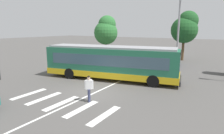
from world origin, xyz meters
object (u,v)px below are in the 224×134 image
object	(u,v)px
parked_car_teal	(148,59)
background_tree_left	(106,30)
pedestrian_crossing_street	(89,87)
background_tree_right	(185,27)
city_transit_bus	(110,62)
twin_arm_street_lamp	(179,21)
parked_car_blue	(170,60)
parked_car_red	(130,57)

from	to	relation	value
parked_car_teal	background_tree_left	distance (m)	10.68
pedestrian_crossing_street	background_tree_right	world-z (taller)	background_tree_right
city_transit_bus	parked_car_teal	bearing A→B (deg)	89.20
pedestrian_crossing_street	twin_arm_street_lamp	world-z (taller)	twin_arm_street_lamp
city_transit_bus	background_tree_right	size ratio (longest dim) A/B	1.78
parked_car_teal	twin_arm_street_lamp	bearing A→B (deg)	-24.98
pedestrian_crossing_street	parked_car_blue	bearing A→B (deg)	86.43
city_transit_bus	parked_car_blue	xyz separation A→B (m)	(2.78, 9.51, -0.82)
twin_arm_street_lamp	background_tree_right	distance (m)	7.82
city_transit_bus	pedestrian_crossing_street	size ratio (longest dim) A/B	7.30
parked_car_blue	twin_arm_street_lamp	xyz separation A→B (m)	(1.44, -2.56, 4.59)
parked_car_teal	parked_car_red	bearing A→B (deg)	177.80
background_tree_left	parked_car_red	bearing A→B (deg)	-31.14
city_transit_bus	background_tree_left	xyz separation A→B (m)	(-9.11, 12.93, 2.68)
parked_car_teal	background_tree_right	bearing A→B (deg)	61.38
parked_car_teal	twin_arm_street_lamp	world-z (taller)	twin_arm_street_lamp
city_transit_bus	parked_car_teal	distance (m)	8.89
parked_car_teal	parked_car_blue	bearing A→B (deg)	13.75
city_transit_bus	background_tree_right	xyz separation A→B (m)	(3.31, 14.70, 3.15)
parked_car_red	parked_car_teal	distance (m)	2.66
pedestrian_crossing_street	background_tree_right	size ratio (longest dim) A/B	0.24
city_transit_bus	twin_arm_street_lamp	size ratio (longest dim) A/B	1.47
background_tree_right	pedestrian_crossing_street	bearing A→B (deg)	-94.15
pedestrian_crossing_street	parked_car_teal	world-z (taller)	pedestrian_crossing_street
pedestrian_crossing_street	parked_car_blue	xyz separation A→B (m)	(0.93, 14.97, -0.20)
parked_car_red	background_tree_left	world-z (taller)	background_tree_left
city_transit_bus	parked_car_red	distance (m)	9.35
parked_car_teal	twin_arm_street_lamp	xyz separation A→B (m)	(4.09, -1.91, 4.59)
pedestrian_crossing_street	city_transit_bus	bearing A→B (deg)	108.67
parked_car_teal	background_tree_left	size ratio (longest dim) A/B	0.69
parked_car_blue	pedestrian_crossing_street	bearing A→B (deg)	-93.57
background_tree_left	twin_arm_street_lamp	bearing A→B (deg)	-24.17
twin_arm_street_lamp	background_tree_left	xyz separation A→B (m)	(-13.33, 5.98, -1.09)
pedestrian_crossing_street	background_tree_left	bearing A→B (deg)	120.78
city_transit_bus	parked_car_red	size ratio (longest dim) A/B	2.70
parked_car_teal	background_tree_left	xyz separation A→B (m)	(-9.23, 4.07, 3.50)
background_tree_left	background_tree_right	bearing A→B (deg)	8.10
parked_car_red	background_tree_right	bearing A→B (deg)	44.46
background_tree_left	background_tree_right	distance (m)	12.55
background_tree_left	background_tree_right	xyz separation A→B (m)	(12.42, 1.77, 0.48)
twin_arm_street_lamp	background_tree_right	world-z (taller)	twin_arm_street_lamp
city_transit_bus	twin_arm_street_lamp	xyz separation A→B (m)	(4.22, 6.95, 3.77)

